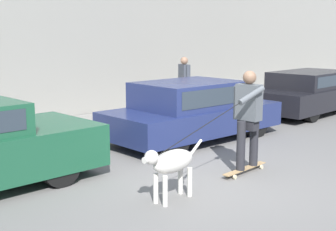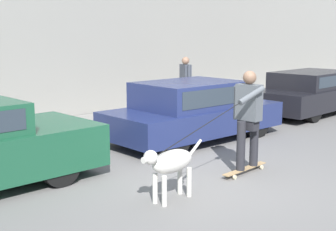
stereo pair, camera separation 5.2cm
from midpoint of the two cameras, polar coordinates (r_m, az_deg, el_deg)
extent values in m
plane|color=slate|center=(7.48, 6.05, -7.72)|extent=(36.00, 36.00, 0.00)
cube|color=gray|center=(11.81, -16.25, 8.50)|extent=(32.00, 0.30, 4.07)
cube|color=gray|center=(10.82, -12.33, -1.92)|extent=(30.00, 2.45, 0.15)
cylinder|color=black|center=(8.48, -18.00, -3.79)|extent=(0.63, 0.20, 0.63)
cylinder|color=black|center=(7.21, -12.85, -5.97)|extent=(0.63, 0.20, 0.63)
cylinder|color=black|center=(11.44, 5.10, 0.21)|extent=(0.66, 0.22, 0.65)
cylinder|color=black|center=(10.50, 10.98, -0.83)|extent=(0.66, 0.22, 0.65)
cylinder|color=black|center=(9.81, -4.81, -1.44)|extent=(0.66, 0.22, 0.65)
cylinder|color=black|center=(8.70, 1.06, -2.89)|extent=(0.66, 0.22, 0.65)
cube|color=navy|center=(10.03, 3.36, -0.39)|extent=(4.03, 1.84, 0.53)
cube|color=navy|center=(9.84, 2.74, 2.56)|extent=(2.17, 1.61, 0.54)
cube|color=#28333D|center=(9.30, 6.09, 2.25)|extent=(1.86, 0.07, 0.35)
cylinder|color=black|center=(15.64, 17.50, 2.37)|extent=(0.62, 0.21, 0.61)
cylinder|color=black|center=(13.29, 11.94, 1.33)|extent=(0.62, 0.21, 0.61)
cylinder|color=black|center=(12.57, 17.41, 0.59)|extent=(0.62, 0.21, 0.61)
cube|color=black|center=(14.08, 17.50, 2.22)|extent=(4.47, 1.77, 0.56)
cube|color=black|center=(13.87, 17.26, 4.23)|extent=(2.40, 1.56, 0.45)
cylinder|color=beige|center=(6.27, -0.22, -9.21)|extent=(0.07, 0.07, 0.42)
cylinder|color=beige|center=(6.38, -1.36, -8.87)|extent=(0.07, 0.07, 0.42)
cylinder|color=beige|center=(6.63, 2.81, -8.11)|extent=(0.07, 0.07, 0.42)
cylinder|color=beige|center=(6.74, 1.69, -7.81)|extent=(0.07, 0.07, 0.42)
ellipsoid|color=beige|center=(6.40, 0.78, -5.59)|extent=(0.75, 0.36, 0.31)
sphere|color=beige|center=(6.06, -1.89, -5.12)|extent=(0.19, 0.19, 0.19)
cylinder|color=beige|center=(6.01, -2.46, -5.41)|extent=(0.11, 0.09, 0.09)
cylinder|color=beige|center=(6.73, 3.51, -4.00)|extent=(0.30, 0.06, 0.22)
cylinder|color=beige|center=(7.49, 8.34, -7.46)|extent=(0.07, 0.03, 0.07)
cylinder|color=beige|center=(7.57, 7.41, -7.24)|extent=(0.07, 0.03, 0.07)
cylinder|color=beige|center=(8.11, 11.54, -6.20)|extent=(0.07, 0.03, 0.07)
cylinder|color=beige|center=(8.19, 10.65, -6.01)|extent=(0.07, 0.03, 0.07)
cube|color=#A88456|center=(7.82, 9.56, -6.41)|extent=(1.08, 0.17, 0.02)
cylinder|color=#232328|center=(7.61, 9.07, -3.69)|extent=(0.14, 0.14, 0.80)
cylinder|color=#232328|center=(7.92, 10.63, -3.20)|extent=(0.14, 0.14, 0.80)
cube|color=#232328|center=(7.70, 9.94, -1.13)|extent=(0.19, 0.32, 0.16)
cube|color=#4C5156|center=(7.63, 10.02, 1.60)|extent=(0.22, 0.41, 0.58)
sphere|color=brown|center=(7.59, 10.12, 4.59)|extent=(0.22, 0.22, 0.22)
cylinder|color=#4C5156|center=(7.78, 8.51, 1.56)|extent=(0.09, 0.09, 0.55)
cylinder|color=#4C5156|center=(7.28, 10.33, 2.42)|extent=(0.56, 0.13, 0.26)
cylinder|color=black|center=(6.54, 3.96, -1.66)|extent=(1.69, 0.12, 0.59)
cylinder|color=brown|center=(12.69, 2.10, 2.11)|extent=(0.14, 0.14, 0.75)
cylinder|color=brown|center=(12.55, 2.39, 2.03)|extent=(0.14, 0.14, 0.75)
cube|color=#424751|center=(12.54, 2.26, 5.00)|extent=(0.31, 0.42, 0.55)
cylinder|color=#424751|center=(12.75, 1.83, 5.15)|extent=(0.08, 0.08, 0.52)
cylinder|color=#424751|center=(12.34, 2.71, 4.97)|extent=(0.08, 0.08, 0.52)
sphere|color=#997056|center=(12.52, 2.28, 6.70)|extent=(0.20, 0.20, 0.20)
cube|color=brown|center=(12.79, 1.82, 3.38)|extent=(0.18, 0.27, 0.27)
cylinder|color=red|center=(12.58, 8.61, 0.89)|extent=(0.17, 0.17, 0.59)
sphere|color=red|center=(12.53, 8.65, 2.41)|extent=(0.18, 0.18, 0.18)
camera|label=1|loc=(0.03, -89.81, 0.03)|focal=50.00mm
camera|label=2|loc=(0.03, 90.19, -0.03)|focal=50.00mm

